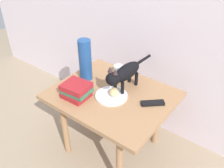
# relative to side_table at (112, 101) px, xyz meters

# --- Properties ---
(ground_plane) EXTENTS (6.00, 6.00, 0.00)m
(ground_plane) POSITION_rel_side_table_xyz_m (0.00, 0.00, -0.45)
(ground_plane) COLOR gray
(side_table) EXTENTS (0.80, 0.66, 0.52)m
(side_table) POSITION_rel_side_table_xyz_m (0.00, 0.00, 0.00)
(side_table) COLOR #9E724C
(side_table) RESTS_ON ground
(plate) EXTENTS (0.22, 0.22, 0.01)m
(plate) POSITION_rel_side_table_xyz_m (0.02, -0.03, 0.07)
(plate) COLOR white
(plate) RESTS_ON side_table
(bread_roll) EXTENTS (0.09, 0.10, 0.05)m
(bread_roll) POSITION_rel_side_table_xyz_m (0.03, -0.02, 0.10)
(bread_roll) COLOR #E0BC7A
(bread_roll) RESTS_ON plate
(cat) EXTENTS (0.10, 0.48, 0.23)m
(cat) POSITION_rel_side_table_xyz_m (0.04, 0.09, 0.20)
(cat) COLOR black
(cat) RESTS_ON side_table
(book_stack) EXTENTS (0.19, 0.17, 0.10)m
(book_stack) POSITION_rel_side_table_xyz_m (-0.17, -0.17, 0.12)
(book_stack) COLOR maroon
(book_stack) RESTS_ON side_table
(green_vase) EXTENTS (0.09, 0.09, 0.31)m
(green_vase) POSITION_rel_side_table_xyz_m (-0.27, 0.04, 0.22)
(green_vase) COLOR navy
(green_vase) RESTS_ON side_table
(candle_jar) EXTENTS (0.07, 0.07, 0.08)m
(candle_jar) POSITION_rel_side_table_xyz_m (-0.11, 0.22, 0.10)
(candle_jar) COLOR silver
(candle_jar) RESTS_ON side_table
(tv_remote) EXTENTS (0.14, 0.13, 0.02)m
(tv_remote) POSITION_rel_side_table_xyz_m (0.28, 0.07, 0.08)
(tv_remote) COLOR black
(tv_remote) RESTS_ON side_table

